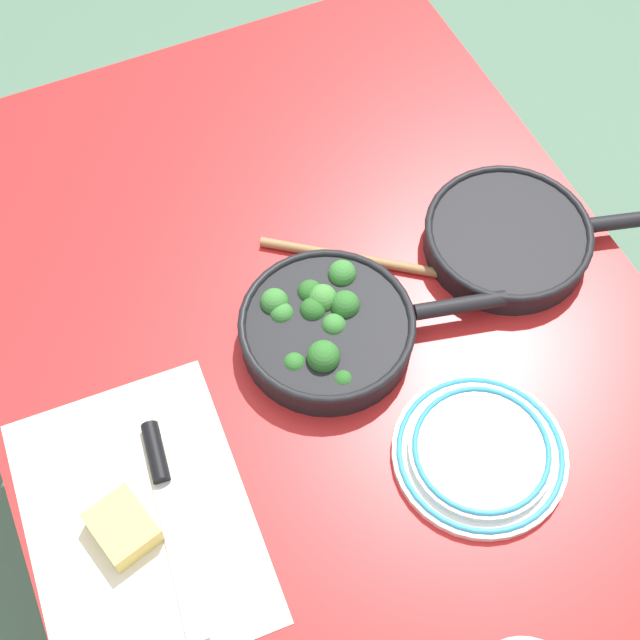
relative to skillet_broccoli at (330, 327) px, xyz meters
name	(u,v)px	position (x,y,z in m)	size (l,w,h in m)	color
ground_plane	(320,506)	(0.02, 0.01, -0.81)	(14.00, 14.00, 0.00)	#51755B
dining_table_red	(320,353)	(0.02, 0.01, -0.11)	(1.30, 0.97, 0.78)	red
skillet_broccoli	(330,327)	(0.00, 0.00, 0.00)	(0.25, 0.38, 0.08)	black
skillet_eggs	(510,237)	(0.03, -0.32, -0.01)	(0.26, 0.40, 0.05)	black
wooden_spoon	(417,269)	(0.05, -0.17, -0.02)	(0.26, 0.34, 0.02)	#996B42
parchment_sheet	(139,519)	(-0.15, 0.34, -0.03)	(0.41, 0.30, 0.00)	silver
grater_knife	(166,496)	(-0.13, 0.30, -0.02)	(0.30, 0.06, 0.02)	silver
cheese_block	(123,528)	(-0.15, 0.36, -0.01)	(0.10, 0.09, 0.04)	#E0C15B
dinner_plate_stack	(480,452)	(-0.25, -0.11, -0.02)	(0.24, 0.24, 0.03)	silver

